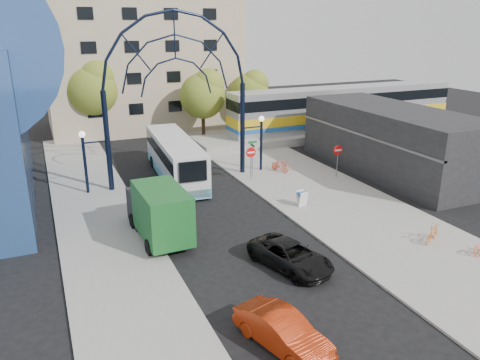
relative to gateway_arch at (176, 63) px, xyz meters
name	(u,v)px	position (x,y,z in m)	size (l,w,h in m)	color
ground	(265,268)	(0.00, -14.00, -8.56)	(120.00, 120.00, 0.00)	black
sidewalk_east	(351,212)	(8.00, -10.00, -8.50)	(8.00, 56.00, 0.12)	gray
plaza_west	(108,240)	(-6.50, -8.00, -8.50)	(5.00, 50.00, 0.12)	gray
gateway_arch	(176,63)	(0.00, 0.00, 0.00)	(13.64, 0.44, 12.10)	black
stop_sign	(251,155)	(4.80, -2.00, -6.56)	(0.80, 0.07, 2.50)	slate
do_not_enter_sign	(338,153)	(11.00, -4.00, -6.58)	(0.76, 0.07, 2.48)	slate
street_name_sign	(252,151)	(5.20, -1.40, -6.43)	(0.70, 0.70, 2.80)	slate
sandwich_board	(302,197)	(5.60, -8.02, -7.81)	(0.55, 0.61, 0.99)	white
commercial_block_east	(392,140)	(16.00, -4.00, -6.06)	(6.00, 16.00, 5.00)	black
apartment_block	(141,63)	(2.00, 20.97, -1.55)	(20.00, 12.10, 14.00)	#C6AF89
train_platform	(342,131)	(20.00, 8.00, -8.16)	(32.00, 5.00, 0.80)	gray
train_car	(344,107)	(20.00, 8.00, -5.66)	(25.10, 3.05, 4.20)	#B7B7BC
tree_north_a	(204,93)	(6.12, 11.93, -3.95)	(4.48, 4.48, 7.00)	#382314
tree_north_b	(93,87)	(-3.88, 15.93, -3.29)	(5.12, 5.12, 8.00)	#382314
tree_north_c	(251,91)	(12.12, 13.93, -4.28)	(4.16, 4.16, 6.50)	#382314
city_bus	(175,158)	(-0.09, 0.95, -6.96)	(3.26, 11.29, 3.06)	silver
green_truck	(158,211)	(-3.79, -8.63, -7.03)	(2.50, 6.14, 3.07)	black
black_suv	(290,256)	(1.15, -14.45, -7.93)	(2.08, 4.51, 1.25)	black
red_sedan	(282,331)	(-1.99, -19.44, -7.89)	(1.41, 4.04, 1.33)	#992409
bike_near_a	(281,165)	(7.97, -0.78, -8.00)	(0.57, 1.64, 0.86)	#CB5128
bike_near_b	(280,166)	(7.69, -1.11, -7.94)	(0.47, 1.66, 1.00)	#EA4D2E
bike_far_b	(433,233)	(9.35, -15.21, -7.96)	(0.45, 1.59, 0.95)	orange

